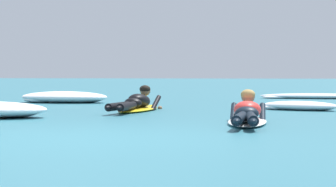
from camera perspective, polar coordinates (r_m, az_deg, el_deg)
ground_plane at (r=17.59m, az=1.84°, el=-0.64°), size 120.00×120.00×0.00m
surfer_near at (r=9.84m, az=6.67°, el=-1.79°), size 0.60×2.64×0.53m
surfer_far at (r=12.97m, az=-2.66°, el=-0.88°), size 0.70×2.63×0.54m
whitewater_front at (r=13.59m, az=11.03°, el=-1.03°), size 1.66×1.13×0.18m
whitewater_mid_right at (r=16.81m, az=-8.70°, el=-0.33°), size 2.24×1.21×0.28m
whitewater_back at (r=19.42m, az=12.40°, el=-0.23°), size 3.20×0.72×0.16m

